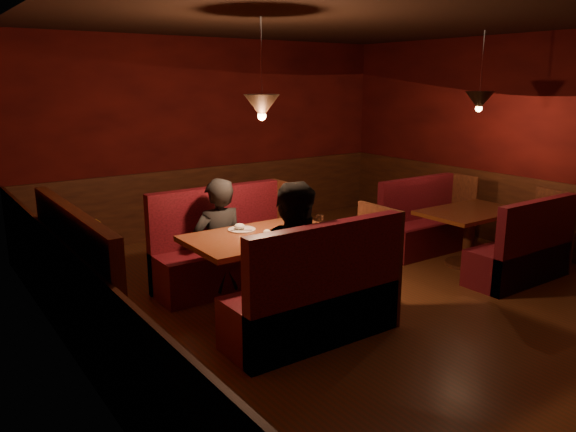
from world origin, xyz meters
TOP-DOWN VIEW (x-y plane):
  - room at (-0.28, 0.04)m, footprint 6.02×7.02m
  - main_table at (-1.12, 0.36)m, footprint 1.50×0.91m
  - main_bench_far at (-1.10, 1.21)m, footprint 1.65×0.59m
  - main_bench_near at (-1.10, -0.49)m, footprint 1.65×0.59m
  - second_table at (1.76, 0.10)m, footprint 1.27×0.81m
  - second_bench_far at (1.79, 0.86)m, footprint 1.40×0.52m
  - second_bench_near at (1.79, -0.65)m, footprint 1.40×0.52m
  - diner_a at (-1.29, 1.02)m, footprint 0.60×0.40m
  - diner_b at (-1.10, -0.21)m, footprint 0.98×0.84m

SIDE VIEW (x-z plane):
  - second_bench_far at x=1.79m, z-range -0.18..0.82m
  - second_bench_near at x=1.79m, z-range -0.18..0.82m
  - main_bench_far at x=-1.10m, z-range -0.21..0.92m
  - main_bench_near at x=-1.10m, z-range -0.21..0.92m
  - second_table at x=1.76m, z-range 0.17..0.89m
  - main_table at x=-1.12m, z-range 0.09..1.15m
  - diner_a at x=-1.29m, z-range 0.00..1.64m
  - diner_b at x=-1.10m, z-range 0.00..1.76m
  - room at x=-0.28m, z-range -0.41..2.51m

